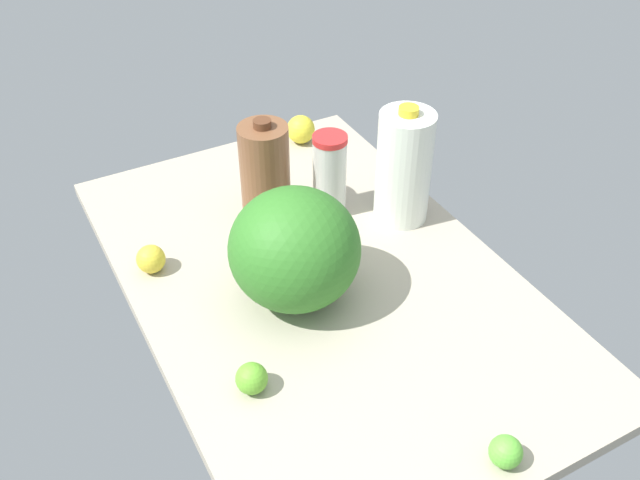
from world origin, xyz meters
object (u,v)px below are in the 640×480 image
milk_jug (404,167)px  watermelon (295,249)px  lemon_by_jug (151,259)px  lime_loose (252,378)px  tumbler_cup (330,174)px  chocolate_milk_jug (265,171)px  lime_near_front (506,452)px  lemon_far_back (301,129)px

milk_jug → watermelon: size_ratio=1.09×
watermelon → lemon_by_jug: 33.35cm
lime_loose → lemon_by_jug: bearing=-172.1°
milk_jug → watermelon: 36.67cm
watermelon → tumbler_cup: size_ratio=1.29×
tumbler_cup → chocolate_milk_jug: bearing=-116.0°
milk_jug → lemon_by_jug: size_ratio=4.61×
lemon_by_jug → lime_loose: size_ratio=1.06×
lemon_by_jug → lime_near_front: lemon_by_jug is taller
chocolate_milk_jug → lemon_by_jug: 32.64cm
lime_near_front → lemon_by_jug: bearing=-154.3°
lime_loose → tumbler_cup: bearing=136.8°
watermelon → lime_near_front: 53.75cm
milk_jug → lime_loose: size_ratio=4.89×
milk_jug → lime_near_front: size_ratio=5.17×
lemon_far_back → milk_jug: bearing=7.1°
watermelon → tumbler_cup: bearing=138.0°
tumbler_cup → lemon_far_back: (-31.53, 8.61, -6.39)cm
watermelon → lime_near_front: watermelon is taller
watermelon → tumbler_cup: 30.66cm
chocolate_milk_jug → milk_jug: bearing=59.2°
lime_loose → lemon_far_back: size_ratio=0.76×
tumbler_cup → milk_jug: bearing=54.9°
watermelon → milk_jug: bearing=110.9°
lime_near_front → milk_jug: bearing=160.8°
lime_loose → lemon_far_back: bearing=147.0°
lemon_by_jug → lime_near_front: (73.31, 35.34, -0.34)cm
watermelon → lime_loose: size_ratio=4.48×
tumbler_cup → lemon_by_jug: size_ratio=3.28×
milk_jug → lime_near_front: bearing=-19.2°
lime_near_front → lemon_far_back: (-105.82, 17.28, 1.07)cm
chocolate_milk_jug → tumbler_cup: (6.54, 13.40, -1.35)cm
lime_loose → watermelon: bearing=135.5°
chocolate_milk_jug → tumbler_cup: chocolate_milk_jug is taller
chocolate_milk_jug → lime_loose: bearing=-27.8°
lime_loose → chocolate_milk_jug: bearing=152.2°
milk_jug → chocolate_milk_jug: size_ratio=1.16×
watermelon → lemon_by_jug: watermelon is taller
chocolate_milk_jug → lemon_by_jug: chocolate_milk_jug is taller
watermelon → tumbler_cup: watermelon is taller
watermelon → lemon_far_back: size_ratio=3.42×
watermelon → lime_loose: 27.35cm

